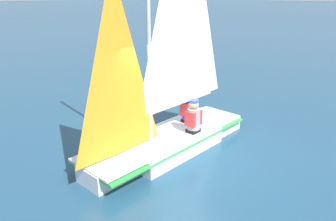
{
  "coord_description": "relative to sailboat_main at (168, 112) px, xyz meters",
  "views": [
    {
      "loc": [
        4.95,
        4.75,
        3.47
      ],
      "look_at": [
        0.0,
        0.0,
        0.97
      ],
      "focal_mm": 35.0,
      "sensor_mm": 36.0,
      "label": 1
    }
  ],
  "objects": [
    {
      "name": "sailboat_main",
      "position": [
        0.0,
        0.0,
        0.0
      ],
      "size": [
        4.55,
        1.42,
        6.0
      ],
      "rotation": [
        0.0,
        0.0,
        0.02
      ],
      "color": "silver",
      "rests_on": "ground_plane"
    },
    {
      "name": "ground_plane",
      "position": [
        0.01,
        0.0,
        -0.93
      ],
      "size": [
        260.0,
        260.0,
        0.0
      ],
      "primitive_type": "plane",
      "color": "navy"
    },
    {
      "name": "sailor_crew",
      "position": [
        -0.93,
        -0.2,
        -0.29
      ],
      "size": [
        0.34,
        0.31,
        1.16
      ],
      "rotation": [
        0.0,
        0.0,
        0.02
      ],
      "color": "black",
      "rests_on": "ground_plane"
    },
    {
      "name": "sailor_helm",
      "position": [
        -0.52,
        0.31,
        -0.29
      ],
      "size": [
        0.34,
        0.31,
        1.16
      ],
      "rotation": [
        0.0,
        0.0,
        0.02
      ],
      "color": "black",
      "rests_on": "ground_plane"
    }
  ]
}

